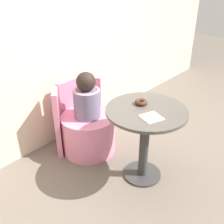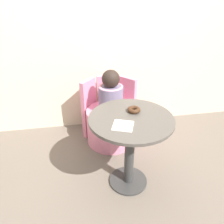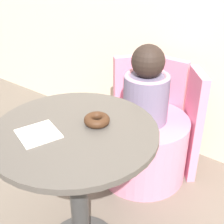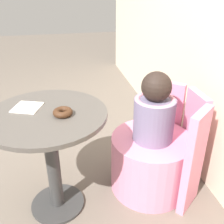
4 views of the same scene
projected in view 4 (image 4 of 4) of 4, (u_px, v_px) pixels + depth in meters
ground_plane at (53, 208)px, 1.72m from camera, size 12.00×12.00×0.00m
round_table at (50, 140)px, 1.52m from camera, size 0.67×0.67×0.69m
tub_chair at (150, 162)px, 1.83m from camera, size 0.54×0.54×0.40m
booth_backrest at (183, 141)px, 1.80m from camera, size 0.64×0.24×0.70m
child_figure at (154, 111)px, 1.64m from camera, size 0.26×0.26×0.46m
donut at (63, 112)px, 1.41m from camera, size 0.11×0.11×0.04m
paper_napkin at (27, 107)px, 1.49m from camera, size 0.19×0.19×0.01m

